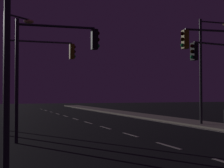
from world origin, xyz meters
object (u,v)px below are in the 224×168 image
object	(u,v)px
traffic_light_near_right	(54,56)
street_lamp_across_street	(10,60)
traffic_light_mid_right	(37,64)
traffic_light_far_right	(222,57)
traffic_light_overhead_east	(213,67)
street_lamp_mid_block	(206,60)

from	to	relation	value
traffic_light_near_right	street_lamp_across_street	size ratio (longest dim) A/B	0.84
street_lamp_across_street	traffic_light_mid_right	bearing A→B (deg)	50.52
traffic_light_mid_right	traffic_light_near_right	size ratio (longest dim) A/B	1.02
traffic_light_near_right	street_lamp_across_street	bearing A→B (deg)	115.55
traffic_light_far_right	traffic_light_near_right	bearing A→B (deg)	175.54
traffic_light_mid_right	street_lamp_across_street	distance (m)	2.69
street_lamp_across_street	traffic_light_overhead_east	bearing A→B (deg)	-15.23
traffic_light_near_right	street_lamp_mid_block	xyz separation A→B (m)	(11.23, 4.22, 0.62)
street_lamp_mid_block	traffic_light_near_right	bearing A→B (deg)	-159.42
traffic_light_mid_right	traffic_light_far_right	bearing A→B (deg)	-35.95
street_lamp_mid_block	traffic_light_far_right	bearing A→B (deg)	-117.16
traffic_light_far_right	street_lamp_mid_block	distance (m)	5.52
traffic_light_far_right	street_lamp_mid_block	world-z (taller)	street_lamp_mid_block
street_lamp_across_street	street_lamp_mid_block	bearing A→B (deg)	2.90
traffic_light_overhead_east	street_lamp_across_street	xyz separation A→B (m)	(-10.83, 2.95, 0.31)
traffic_light_mid_right	street_lamp_across_street	bearing A→B (deg)	-129.48
traffic_light_far_right	street_lamp_across_street	size ratio (longest dim) A/B	0.85
street_lamp_mid_block	traffic_light_mid_right	bearing A→B (deg)	172.79
traffic_light_mid_right	traffic_light_near_right	distance (m)	5.64
traffic_light_overhead_east	traffic_light_near_right	bearing A→B (deg)	-176.17
traffic_light_mid_right	traffic_light_near_right	world-z (taller)	traffic_light_mid_right
street_lamp_across_street	street_lamp_mid_block	xyz separation A→B (m)	(12.93, 0.66, 0.49)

